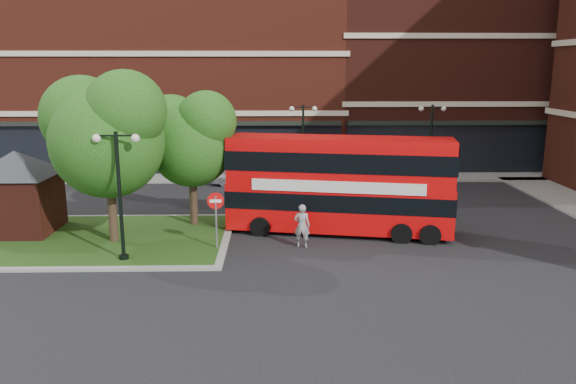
{
  "coord_description": "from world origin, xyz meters",
  "views": [
    {
      "loc": [
        0.3,
        -20.2,
        7.3
      ],
      "look_at": [
        0.82,
        3.42,
        2.0
      ],
      "focal_mm": 35.0,
      "sensor_mm": 36.0,
      "label": 1
    }
  ],
  "objects_px": {
    "bus": "(339,179)",
    "woman": "(302,226)",
    "car_white": "(412,174)",
    "car_silver": "(241,175)"
  },
  "relations": [
    {
      "from": "car_silver",
      "to": "bus",
      "type": "bearing_deg",
      "value": -154.91
    },
    {
      "from": "car_white",
      "to": "woman",
      "type": "bearing_deg",
      "value": 154.7
    },
    {
      "from": "woman",
      "to": "car_white",
      "type": "bearing_deg",
      "value": -110.26
    },
    {
      "from": "woman",
      "to": "car_silver",
      "type": "relative_size",
      "value": 0.49
    },
    {
      "from": "car_silver",
      "to": "woman",
      "type": "bearing_deg",
      "value": -165.81
    },
    {
      "from": "woman",
      "to": "car_silver",
      "type": "height_order",
      "value": "woman"
    },
    {
      "from": "woman",
      "to": "car_white",
      "type": "xyz_separation_m",
      "value": [
        7.55,
        12.58,
        -0.29
      ]
    },
    {
      "from": "woman",
      "to": "car_silver",
      "type": "bearing_deg",
      "value": -64.73
    },
    {
      "from": "bus",
      "to": "woman",
      "type": "xyz_separation_m",
      "value": [
        -1.74,
        -2.07,
        -1.55
      ]
    },
    {
      "from": "car_silver",
      "to": "car_white",
      "type": "relative_size",
      "value": 0.99
    }
  ]
}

